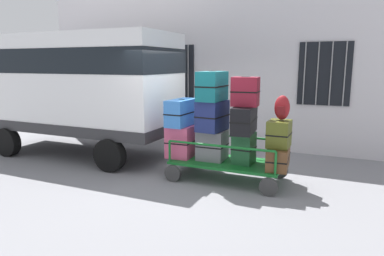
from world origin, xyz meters
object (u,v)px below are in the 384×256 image
(van, at_px, (80,82))
(suitcase_center_bottom, at_px, (244,148))
(suitcase_midright_middle, at_px, (279,134))
(backpack, at_px, (282,108))
(suitcase_midleft_middle, at_px, (212,116))
(suitcase_center_top, at_px, (245,92))
(suitcase_midright_bottom, at_px, (278,157))
(suitcase_left_middle, at_px, (182,112))
(suitcase_center_middle, at_px, (244,120))
(luggage_cart, at_px, (227,164))
(suitcase_left_bottom, at_px, (181,141))
(suitcase_midleft_top, at_px, (212,86))
(suitcase_midleft_bottom, at_px, (212,145))

(van, distance_m, suitcase_center_bottom, 4.45)
(suitcase_midright_middle, bearing_deg, backpack, 71.13)
(suitcase_midleft_middle, relative_size, suitcase_center_top, 1.32)
(suitcase_midleft_middle, height_order, suitcase_midright_middle, suitcase_midleft_middle)
(van, relative_size, suitcase_midright_bottom, 5.33)
(suitcase_left_middle, xyz_separation_m, suitcase_midright_middle, (1.94, -0.03, -0.27))
(suitcase_center_bottom, bearing_deg, suitcase_center_middle, -90.00)
(van, height_order, suitcase_midright_middle, van)
(suitcase_left_middle, height_order, backpack, backpack)
(suitcase_midleft_middle, height_order, suitcase_center_bottom, suitcase_midleft_middle)
(luggage_cart, relative_size, backpack, 4.93)
(suitcase_left_middle, distance_m, suitcase_center_bottom, 1.43)
(suitcase_center_bottom, bearing_deg, suitcase_midright_middle, -2.89)
(van, relative_size, suitcase_center_middle, 5.56)
(suitcase_left_bottom, bearing_deg, suitcase_left_middle, 90.00)
(luggage_cart, bearing_deg, van, 173.28)
(suitcase_left_middle, height_order, suitcase_midleft_middle, suitcase_left_middle)
(suitcase_center_middle, xyz_separation_m, suitcase_midright_bottom, (0.65, 0.04, -0.65))
(suitcase_midleft_middle, bearing_deg, suitcase_midright_middle, -1.92)
(luggage_cart, bearing_deg, suitcase_left_middle, 179.76)
(suitcase_midleft_middle, bearing_deg, suitcase_center_bottom, -0.96)
(suitcase_center_bottom, height_order, suitcase_center_middle, suitcase_center_middle)
(luggage_cart, distance_m, suitcase_midright_bottom, 1.00)
(suitcase_midright_bottom, relative_size, suitcase_midright_middle, 1.81)
(luggage_cart, bearing_deg, suitcase_midleft_middle, 176.05)
(suitcase_midright_bottom, bearing_deg, suitcase_center_bottom, -179.51)
(suitcase_center_middle, distance_m, backpack, 0.72)
(suitcase_midleft_middle, distance_m, suitcase_center_top, 0.81)
(suitcase_midright_bottom, bearing_deg, suitcase_midleft_middle, 179.76)
(suitcase_midleft_top, bearing_deg, van, 172.63)
(suitcase_left_bottom, xyz_separation_m, suitcase_midleft_top, (0.65, 0.02, 1.13))
(suitcase_left_bottom, height_order, suitcase_midleft_bottom, suitcase_left_bottom)
(suitcase_midleft_middle, relative_size, suitcase_midleft_top, 0.97)
(suitcase_left_bottom, height_order, suitcase_center_top, suitcase_center_top)
(suitcase_center_top, bearing_deg, suitcase_center_bottom, 90.00)
(suitcase_midright_middle, xyz_separation_m, backpack, (0.02, 0.06, 0.46))
(van, relative_size, backpack, 10.97)
(suitcase_left_bottom, relative_size, suitcase_left_middle, 0.74)
(suitcase_midleft_middle, distance_m, backpack, 1.34)
(suitcase_midleft_middle, distance_m, suitcase_center_middle, 0.65)
(van, xyz_separation_m, suitcase_center_top, (4.28, -0.46, -0.05))
(suitcase_left_middle, relative_size, suitcase_midright_bottom, 0.96)
(suitcase_midleft_bottom, relative_size, suitcase_midright_bottom, 0.64)
(luggage_cart, xyz_separation_m, suitcase_left_bottom, (-0.97, -0.03, 0.38))
(suitcase_left_middle, height_order, suitcase_center_middle, suitcase_left_middle)
(luggage_cart, distance_m, suitcase_midleft_middle, 0.99)
(luggage_cart, height_order, backpack, backpack)
(luggage_cart, height_order, suitcase_midright_middle, suitcase_midright_middle)
(suitcase_left_bottom, bearing_deg, suitcase_center_top, 1.54)
(suitcase_midright_middle, bearing_deg, suitcase_center_top, 177.54)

